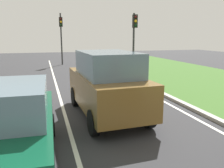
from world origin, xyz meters
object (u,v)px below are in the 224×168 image
car_suv_ahead (107,84)px  traffic_light_near_right (134,33)px  car_sedan_left_lane (9,128)px  traffic_light_far_median (61,31)px

car_suv_ahead → traffic_light_near_right: bearing=60.1°
traffic_light_near_right → car_suv_ahead: bearing=-117.6°
car_sedan_left_lane → traffic_light_near_right: size_ratio=0.99×
car_suv_ahead → car_sedan_left_lane: 3.94m
car_suv_ahead → car_sedan_left_lane: bearing=-138.6°
traffic_light_near_right → traffic_light_far_median: 8.91m
traffic_light_near_right → car_sedan_left_lane: bearing=-123.2°
traffic_light_near_right → traffic_light_far_median: bearing=120.5°
car_suv_ahead → traffic_light_near_right: (4.24, 8.11, 1.87)m
car_suv_ahead → traffic_light_far_median: size_ratio=0.92×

